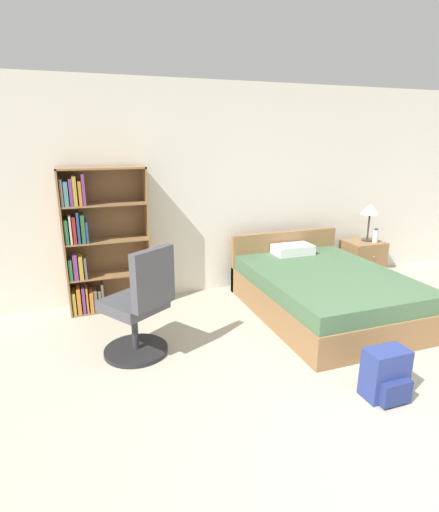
% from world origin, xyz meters
% --- Properties ---
extents(ground_plane, '(14.00, 14.00, 0.00)m').
position_xyz_m(ground_plane, '(0.00, 0.00, 0.00)').
color(ground_plane, '#BCB29E').
extents(wall_back, '(9.00, 0.06, 2.60)m').
position_xyz_m(wall_back, '(0.00, 3.23, 1.30)').
color(wall_back, silver).
rests_on(wall_back, ground_plane).
extents(bookshelf, '(0.94, 0.31, 1.64)m').
position_xyz_m(bookshelf, '(-1.95, 3.02, 0.79)').
color(bookshelf, olive).
rests_on(bookshelf, ground_plane).
extents(bed, '(1.51, 2.04, 0.76)m').
position_xyz_m(bed, '(0.46, 2.08, 0.26)').
color(bed, olive).
rests_on(bed, ground_plane).
extents(office_chair, '(0.69, 0.72, 1.06)m').
position_xyz_m(office_chair, '(-1.66, 1.80, 0.47)').
color(office_chair, '#232326').
rests_on(office_chair, ground_plane).
extents(nightstand, '(0.51, 0.46, 0.55)m').
position_xyz_m(nightstand, '(1.64, 2.87, 0.28)').
color(nightstand, olive).
rests_on(nightstand, ground_plane).
extents(table_lamp, '(0.26, 0.26, 0.52)m').
position_xyz_m(table_lamp, '(1.70, 2.89, 0.98)').
color(table_lamp, '#333333').
rests_on(table_lamp, nightstand).
extents(water_bottle, '(0.07, 0.07, 0.20)m').
position_xyz_m(water_bottle, '(1.73, 2.77, 0.65)').
color(water_bottle, silver).
rests_on(water_bottle, nightstand).
extents(backpack_blue, '(0.33, 0.26, 0.40)m').
position_xyz_m(backpack_blue, '(0.02, 0.54, 0.19)').
color(backpack_blue, navy).
rests_on(backpack_blue, ground_plane).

